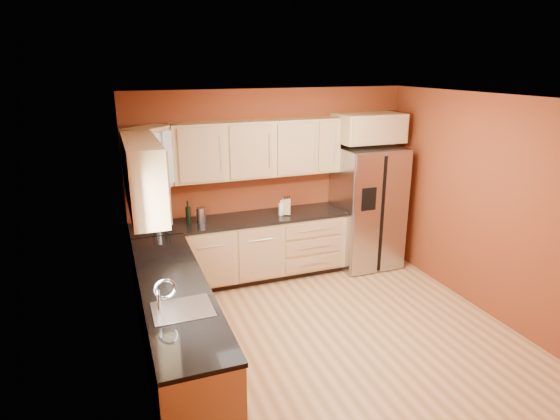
{
  "coord_description": "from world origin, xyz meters",
  "views": [
    {
      "loc": [
        -2.15,
        -4.09,
        2.92
      ],
      "look_at": [
        -0.29,
        0.9,
        1.24
      ],
      "focal_mm": 30.0,
      "sensor_mm": 36.0,
      "label": 1
    }
  ],
  "objects_px": {
    "canister_left": "(201,215)",
    "wine_bottle_a": "(166,216)",
    "soap_dispenser": "(281,208)",
    "refrigerator": "(367,207)",
    "knife_block": "(286,207)"
  },
  "relations": [
    {
      "from": "refrigerator",
      "to": "wine_bottle_a",
      "type": "xyz_separation_m",
      "value": [
        -2.89,
        0.06,
        0.18
      ]
    },
    {
      "from": "canister_left",
      "to": "soap_dispenser",
      "type": "relative_size",
      "value": 0.93
    },
    {
      "from": "refrigerator",
      "to": "knife_block",
      "type": "bearing_deg",
      "value": 179.11
    },
    {
      "from": "knife_block",
      "to": "soap_dispenser",
      "type": "relative_size",
      "value": 1.05
    },
    {
      "from": "canister_left",
      "to": "wine_bottle_a",
      "type": "bearing_deg",
      "value": -174.91
    },
    {
      "from": "wine_bottle_a",
      "to": "soap_dispenser",
      "type": "relative_size",
      "value": 1.46
    },
    {
      "from": "refrigerator",
      "to": "soap_dispenser",
      "type": "distance_m",
      "value": 1.35
    },
    {
      "from": "wine_bottle_a",
      "to": "refrigerator",
      "type": "bearing_deg",
      "value": -1.19
    },
    {
      "from": "knife_block",
      "to": "soap_dispenser",
      "type": "distance_m",
      "value": 0.08
    },
    {
      "from": "wine_bottle_a",
      "to": "soap_dispenser",
      "type": "height_order",
      "value": "wine_bottle_a"
    },
    {
      "from": "canister_left",
      "to": "knife_block",
      "type": "bearing_deg",
      "value": -3.94
    },
    {
      "from": "canister_left",
      "to": "soap_dispenser",
      "type": "bearing_deg",
      "value": -4.42
    },
    {
      "from": "wine_bottle_a",
      "to": "soap_dispenser",
      "type": "xyz_separation_m",
      "value": [
        1.55,
        -0.04,
        -0.05
      ]
    },
    {
      "from": "canister_left",
      "to": "knife_block",
      "type": "relative_size",
      "value": 0.89
    },
    {
      "from": "refrigerator",
      "to": "knife_block",
      "type": "relative_size",
      "value": 8.07
    }
  ]
}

